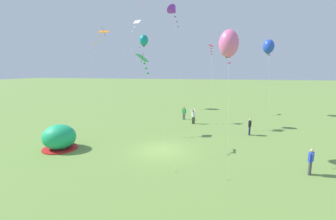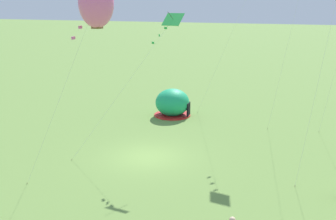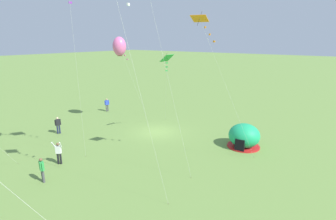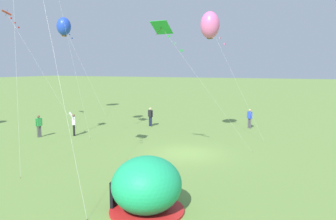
{
  "view_description": "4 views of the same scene",
  "coord_description": "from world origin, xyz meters",
  "px_view_note": "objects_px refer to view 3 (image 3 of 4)",
  "views": [
    {
      "loc": [
        4.46,
        -17.25,
        6.57
      ],
      "look_at": [
        -0.39,
        4.01,
        2.7
      ],
      "focal_mm": 24.0,
      "sensor_mm": 36.0,
      "label": 1
    },
    {
      "loc": [
        19.08,
        8.35,
        8.47
      ],
      "look_at": [
        2.8,
        2.26,
        3.7
      ],
      "focal_mm": 42.0,
      "sensor_mm": 36.0,
      "label": 2
    },
    {
      "loc": [
        -16.03,
        19.6,
        9.21
      ],
      "look_at": [
        -1.94,
        0.81,
        2.82
      ],
      "focal_mm": 28.0,
      "sensor_mm": 36.0,
      "label": 3
    },
    {
      "loc": [
        -18.85,
        -6.98,
        5.35
      ],
      "look_at": [
        1.8,
        2.01,
        2.43
      ],
      "focal_mm": 35.0,
      "sensor_mm": 36.0,
      "label": 4
    }
  ],
  "objects_px": {
    "person_watching_sky": "(58,124)",
    "kite_green": "(167,60)",
    "person_arms_raised": "(59,152)",
    "person_near_tent": "(107,104)",
    "kite_orange": "(202,23)",
    "popup_tent": "(244,136)",
    "kite_pink": "(119,46)",
    "person_with_toddler": "(42,169)"
  },
  "relations": [
    {
      "from": "person_watching_sky",
      "to": "kite_green",
      "type": "height_order",
      "value": "kite_green"
    },
    {
      "from": "person_arms_raised",
      "to": "person_near_tent",
      "type": "bearing_deg",
      "value": -54.15
    },
    {
      "from": "person_arms_raised",
      "to": "kite_orange",
      "type": "xyz_separation_m",
      "value": [
        -8.82,
        -5.59,
        9.16
      ]
    },
    {
      "from": "person_watching_sky",
      "to": "kite_orange",
      "type": "xyz_separation_m",
      "value": [
        -15.0,
        -1.92,
        9.19
      ]
    },
    {
      "from": "popup_tent",
      "to": "kite_pink",
      "type": "xyz_separation_m",
      "value": [
        13.49,
        1.63,
        7.46
      ]
    },
    {
      "from": "person_near_tent",
      "to": "kite_pink",
      "type": "distance_m",
      "value": 9.43
    },
    {
      "from": "kite_orange",
      "to": "person_arms_raised",
      "type": "bearing_deg",
      "value": 32.37
    },
    {
      "from": "popup_tent",
      "to": "person_with_toddler",
      "type": "xyz_separation_m",
      "value": [
        8.44,
        13.69,
        -0.03
      ]
    },
    {
      "from": "person_arms_raised",
      "to": "person_with_toddler",
      "type": "relative_size",
      "value": 1.1
    },
    {
      "from": "person_arms_raised",
      "to": "kite_orange",
      "type": "height_order",
      "value": "kite_orange"
    },
    {
      "from": "person_with_toddler",
      "to": "kite_orange",
      "type": "height_order",
      "value": "kite_orange"
    },
    {
      "from": "popup_tent",
      "to": "kite_orange",
      "type": "distance_m",
      "value": 11.01
    },
    {
      "from": "person_near_tent",
      "to": "kite_orange",
      "type": "relative_size",
      "value": 0.16
    },
    {
      "from": "kite_green",
      "to": "person_watching_sky",
      "type": "bearing_deg",
      "value": 31.03
    },
    {
      "from": "popup_tent",
      "to": "person_arms_raised",
      "type": "height_order",
      "value": "popup_tent"
    },
    {
      "from": "person_with_toddler",
      "to": "kite_orange",
      "type": "bearing_deg",
      "value": -133.51
    },
    {
      "from": "person_near_tent",
      "to": "kite_green",
      "type": "height_order",
      "value": "kite_green"
    },
    {
      "from": "person_with_toddler",
      "to": "kite_pink",
      "type": "xyz_separation_m",
      "value": [
        5.04,
        -12.06,
        7.49
      ]
    },
    {
      "from": "person_watching_sky",
      "to": "kite_green",
      "type": "xyz_separation_m",
      "value": [
        -9.38,
        -5.64,
        6.41
      ]
    },
    {
      "from": "person_watching_sky",
      "to": "kite_orange",
      "type": "distance_m",
      "value": 17.69
    },
    {
      "from": "person_watching_sky",
      "to": "person_near_tent",
      "type": "relative_size",
      "value": 1.0
    },
    {
      "from": "kite_green",
      "to": "kite_orange",
      "type": "height_order",
      "value": "kite_orange"
    },
    {
      "from": "person_with_toddler",
      "to": "person_watching_sky",
      "type": "bearing_deg",
      "value": -36.9
    },
    {
      "from": "person_watching_sky",
      "to": "person_near_tent",
      "type": "xyz_separation_m",
      "value": [
        2.62,
        -8.51,
        0.0
      ]
    },
    {
      "from": "person_with_toddler",
      "to": "kite_orange",
      "type": "distance_m",
      "value": 14.03
    },
    {
      "from": "popup_tent",
      "to": "person_with_toddler",
      "type": "height_order",
      "value": "popup_tent"
    },
    {
      "from": "person_watching_sky",
      "to": "person_near_tent",
      "type": "height_order",
      "value": "same"
    },
    {
      "from": "popup_tent",
      "to": "person_watching_sky",
      "type": "xyz_separation_m",
      "value": [
        16.14,
        7.92,
        -0.03
      ]
    },
    {
      "from": "person_arms_raised",
      "to": "kite_pink",
      "type": "bearing_deg",
      "value": -70.49
    },
    {
      "from": "person_near_tent",
      "to": "kite_pink",
      "type": "relative_size",
      "value": 0.18
    },
    {
      "from": "person_watching_sky",
      "to": "person_with_toddler",
      "type": "relative_size",
      "value": 1.0
    },
    {
      "from": "person_near_tent",
      "to": "kite_pink",
      "type": "height_order",
      "value": "kite_pink"
    },
    {
      "from": "kite_green",
      "to": "kite_orange",
      "type": "distance_m",
      "value": 7.29
    },
    {
      "from": "person_arms_raised",
      "to": "person_with_toddler",
      "type": "distance_m",
      "value": 2.59
    },
    {
      "from": "popup_tent",
      "to": "kite_pink",
      "type": "relative_size",
      "value": 0.3
    },
    {
      "from": "person_arms_raised",
      "to": "person_with_toddler",
      "type": "height_order",
      "value": "person_arms_raised"
    },
    {
      "from": "person_near_tent",
      "to": "kite_orange",
      "type": "distance_m",
      "value": 20.94
    },
    {
      "from": "popup_tent",
      "to": "person_watching_sky",
      "type": "relative_size",
      "value": 1.63
    },
    {
      "from": "kite_pink",
      "to": "kite_orange",
      "type": "distance_m",
      "value": 13.21
    },
    {
      "from": "popup_tent",
      "to": "person_near_tent",
      "type": "distance_m",
      "value": 18.77
    },
    {
      "from": "person_watching_sky",
      "to": "kite_pink",
      "type": "distance_m",
      "value": 10.13
    },
    {
      "from": "person_near_tent",
      "to": "kite_green",
      "type": "bearing_deg",
      "value": 166.59
    }
  ]
}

